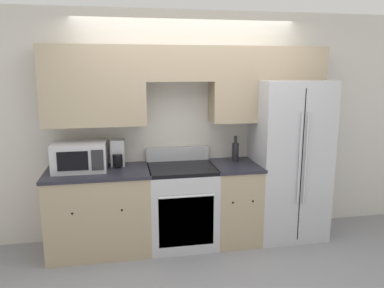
{
  "coord_description": "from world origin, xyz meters",
  "views": [
    {
      "loc": [
        -0.75,
        -3.62,
        1.97
      ],
      "look_at": [
        -0.0,
        0.31,
        1.15
      ],
      "focal_mm": 35.0,
      "sensor_mm": 36.0,
      "label": 1
    }
  ],
  "objects": [
    {
      "name": "ground_plane",
      "position": [
        0.0,
        0.0,
        0.0
      ],
      "size": [
        12.0,
        12.0,
        0.0
      ],
      "primitive_type": "plane",
      "color": "gray"
    },
    {
      "name": "microwave",
      "position": [
        -1.19,
        0.36,
        1.05
      ],
      "size": [
        0.55,
        0.38,
        0.3
      ],
      "color": "#B7B7BC",
      "rests_on": "lower_cabinets_left"
    },
    {
      "name": "bottle",
      "position": [
        0.54,
        0.44,
        1.02
      ],
      "size": [
        0.08,
        0.08,
        0.3
      ],
      "color": "black",
      "rests_on": "lower_cabinets_right"
    },
    {
      "name": "oven_range",
      "position": [
        -0.12,
        0.31,
        0.46
      ],
      "size": [
        0.73,
        0.65,
        1.06
      ],
      "color": "#B7B7BC",
      "rests_on": "ground_plane"
    },
    {
      "name": "wall_back",
      "position": [
        0.01,
        0.59,
        1.49
      ],
      "size": [
        8.0,
        0.39,
        2.6
      ],
      "color": "beige",
      "rests_on": "ground_plane"
    },
    {
      "name": "refrigerator",
      "position": [
        1.15,
        0.37,
        0.92
      ],
      "size": [
        0.81,
        0.77,
        1.83
      ],
      "color": "#B7B7BC",
      "rests_on": "ground_plane"
    },
    {
      "name": "electric_kettle",
      "position": [
        -0.8,
        0.48,
        1.04
      ],
      "size": [
        0.15,
        0.22,
        0.29
      ],
      "color": "#B7B7BC",
      "rests_on": "lower_cabinets_left"
    },
    {
      "name": "lower_cabinets_left",
      "position": [
        -1.02,
        0.31,
        0.45
      ],
      "size": [
        1.09,
        0.64,
        0.9
      ],
      "color": "tan",
      "rests_on": "ground_plane"
    },
    {
      "name": "lower_cabinets_right",
      "position": [
        0.5,
        0.31,
        0.45
      ],
      "size": [
        0.52,
        0.64,
        0.9
      ],
      "color": "tan",
      "rests_on": "ground_plane"
    }
  ]
}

